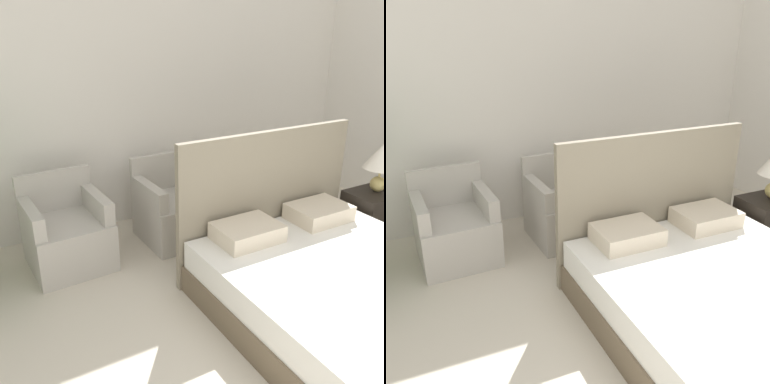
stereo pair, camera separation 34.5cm
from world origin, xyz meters
TOP-DOWN VIEW (x-y plane):
  - wall_back at (0.00, 3.76)m, footprint 10.00×0.06m
  - bed at (0.50, 1.27)m, footprint 1.78×2.12m
  - armchair_near_window_left at (-1.07, 3.09)m, footprint 0.72×0.72m
  - armchair_near_window_right at (0.03, 3.09)m, footprint 0.71×0.71m
  - nightstand at (1.69, 2.01)m, footprint 0.53×0.40m

SIDE VIEW (x-z plane):
  - bed at x=0.50m, z-range -0.36..0.90m
  - nightstand at x=1.69m, z-range 0.00..0.56m
  - armchair_near_window_left at x=-1.07m, z-range -0.13..0.70m
  - armchair_near_window_right at x=0.03m, z-range -0.13..0.70m
  - wall_back at x=0.00m, z-range 0.00..2.90m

